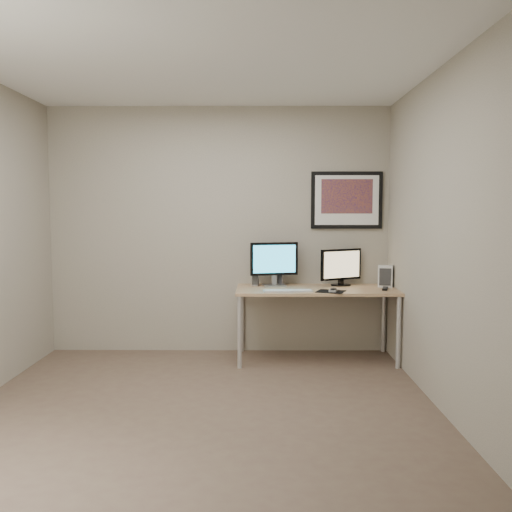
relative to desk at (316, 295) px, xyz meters
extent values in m
plane|color=brown|center=(-1.00, -1.35, -0.66)|extent=(3.60, 3.60, 0.00)
plane|color=white|center=(-1.00, -1.35, 1.94)|extent=(3.60, 3.60, 0.00)
plane|color=gray|center=(-1.00, 0.35, 0.64)|extent=(3.60, 0.00, 3.60)
plane|color=gray|center=(0.80, -1.35, 0.64)|extent=(0.00, 3.40, 3.40)
cube|color=#906845|center=(0.00, 0.00, 0.05)|extent=(1.60, 0.70, 0.03)
cylinder|color=silver|center=(-0.76, -0.31, -0.31)|extent=(0.04, 0.04, 0.70)
cylinder|color=silver|center=(-0.76, 0.31, -0.31)|extent=(0.04, 0.04, 0.70)
cylinder|color=silver|center=(0.76, -0.31, -0.31)|extent=(0.04, 0.04, 0.70)
cylinder|color=silver|center=(0.76, 0.31, -0.31)|extent=(0.04, 0.04, 0.70)
cube|color=black|center=(0.35, 0.33, 0.96)|extent=(0.75, 0.03, 0.60)
cube|color=white|center=(0.35, 0.32, 0.96)|extent=(0.67, 0.00, 0.52)
cube|color=#C9641B|center=(0.35, 0.31, 1.00)|extent=(0.54, 0.00, 0.36)
cube|color=#A4A4A9|center=(-0.42, 0.14, 0.07)|extent=(0.26, 0.21, 0.02)
cube|color=#A4A4A9|center=(-0.42, 0.14, 0.13)|extent=(0.05, 0.04, 0.10)
cube|color=black|center=(-0.42, 0.14, 0.35)|extent=(0.49, 0.14, 0.34)
cube|color=#2BA5C9|center=(-0.42, 0.12, 0.35)|extent=(0.44, 0.10, 0.29)
cube|color=black|center=(0.28, 0.18, 0.07)|extent=(0.24, 0.20, 0.02)
cube|color=black|center=(0.28, 0.18, 0.11)|extent=(0.06, 0.06, 0.05)
cube|color=black|center=(0.28, 0.18, 0.29)|extent=(0.45, 0.25, 0.32)
cube|color=#9D8A65|center=(0.28, 0.16, 0.29)|extent=(0.39, 0.21, 0.27)
cylinder|color=#A4A4A9|center=(-0.61, 0.17, 0.16)|extent=(0.08, 0.08, 0.20)
cylinder|color=#A4A4A9|center=(-0.35, 0.23, 0.15)|extent=(0.08, 0.08, 0.17)
cube|color=silver|center=(-0.30, -0.23, 0.07)|extent=(0.49, 0.16, 0.02)
cube|color=black|center=(0.12, -0.22, 0.07)|extent=(0.32, 0.31, 0.00)
ellipsoid|color=black|center=(0.14, -0.25, 0.09)|extent=(0.10, 0.13, 0.04)
cube|color=black|center=(0.68, -0.08, 0.08)|extent=(0.10, 0.19, 0.02)
cube|color=silver|center=(0.72, 0.09, 0.18)|extent=(0.17, 0.14, 0.22)
camera|label=1|loc=(-0.58, -5.41, 0.85)|focal=38.00mm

